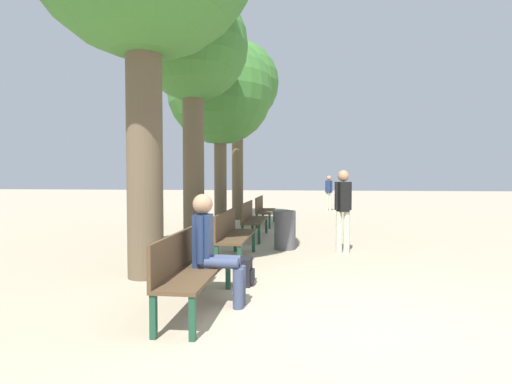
# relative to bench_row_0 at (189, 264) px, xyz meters

# --- Properties ---
(ground_plane) EXTENTS (80.00, 80.00, 0.00)m
(ground_plane) POSITION_rel_bench_row_0_xyz_m (1.77, -0.34, -0.53)
(ground_plane) COLOR tan
(bench_row_0) EXTENTS (0.47, 1.82, 0.90)m
(bench_row_0) POSITION_rel_bench_row_0_xyz_m (0.00, 0.00, 0.00)
(bench_row_0) COLOR #4C3823
(bench_row_0) RESTS_ON ground_plane
(bench_row_1) EXTENTS (0.47, 1.82, 0.90)m
(bench_row_1) POSITION_rel_bench_row_0_xyz_m (0.00, 2.70, 0.00)
(bench_row_1) COLOR #4C3823
(bench_row_1) RESTS_ON ground_plane
(bench_row_2) EXTENTS (0.47, 1.82, 0.90)m
(bench_row_2) POSITION_rel_bench_row_0_xyz_m (0.00, 5.40, 0.00)
(bench_row_2) COLOR #4C3823
(bench_row_2) RESTS_ON ground_plane
(bench_row_3) EXTENTS (0.47, 1.82, 0.90)m
(bench_row_3) POSITION_rel_bench_row_0_xyz_m (0.00, 8.10, 0.00)
(bench_row_3) COLOR #4C3823
(bench_row_3) RESTS_ON ground_plane
(tree_row_1) EXTENTS (2.39, 2.39, 5.57)m
(tree_row_1) POSITION_rel_bench_row_0_xyz_m (-1.09, 4.02, 3.71)
(tree_row_1) COLOR brown
(tree_row_1) RESTS_ON ground_plane
(tree_row_2) EXTENTS (2.98, 2.98, 5.44)m
(tree_row_2) POSITION_rel_bench_row_0_xyz_m (-1.09, 6.79, 3.39)
(tree_row_2) COLOR brown
(tree_row_2) RESTS_ON ground_plane
(tree_row_3) EXTENTS (2.95, 2.95, 6.34)m
(tree_row_3) POSITION_rel_bench_row_0_xyz_m (-1.09, 9.72, 4.27)
(tree_row_3) COLOR brown
(tree_row_3) RESTS_ON ground_plane
(person_seated) EXTENTS (0.62, 0.35, 1.33)m
(person_seated) POSITION_rel_bench_row_0_xyz_m (0.24, 0.17, 0.18)
(person_seated) COLOR #384260
(person_seated) RESTS_ON ground_plane
(backpack) EXTENTS (0.21, 0.31, 0.39)m
(backpack) POSITION_rel_bench_row_0_xyz_m (0.49, 1.10, -0.34)
(backpack) COLOR black
(backpack) RESTS_ON ground_plane
(pedestrian_near) EXTENTS (0.34, 0.27, 1.67)m
(pedestrian_near) POSITION_rel_bench_row_0_xyz_m (2.08, 3.66, 0.42)
(pedestrian_near) COLOR beige
(pedestrian_near) RESTS_ON ground_plane
(pedestrian_mid) EXTENTS (0.32, 0.26, 1.58)m
(pedestrian_mid) POSITION_rel_bench_row_0_xyz_m (2.38, 13.74, 0.37)
(pedestrian_mid) COLOR beige
(pedestrian_mid) RESTS_ON ground_plane
(trash_bin) EXTENTS (0.46, 0.46, 0.81)m
(trash_bin) POSITION_rel_bench_row_0_xyz_m (0.90, 3.97, -0.12)
(trash_bin) COLOR #4C4C51
(trash_bin) RESTS_ON ground_plane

